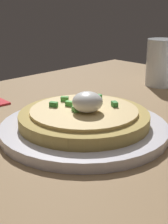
# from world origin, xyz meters

# --- Properties ---
(dining_table) EXTENTS (1.13, 0.69, 0.03)m
(dining_table) POSITION_xyz_m (0.00, 0.00, 0.01)
(dining_table) COLOR #90714C
(dining_table) RESTS_ON ground
(plate) EXTENTS (0.27, 0.27, 0.02)m
(plate) POSITION_xyz_m (0.01, -0.06, 0.04)
(plate) COLOR white
(plate) RESTS_ON dining_table
(pizza) EXTENTS (0.21, 0.21, 0.06)m
(pizza) POSITION_xyz_m (0.00, -0.06, 0.06)
(pizza) COLOR tan
(pizza) RESTS_ON plate
(cup_far) EXTENTS (0.07, 0.07, 0.12)m
(cup_far) POSITION_xyz_m (0.36, 0.02, 0.08)
(cup_far) COLOR silver
(cup_far) RESTS_ON dining_table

